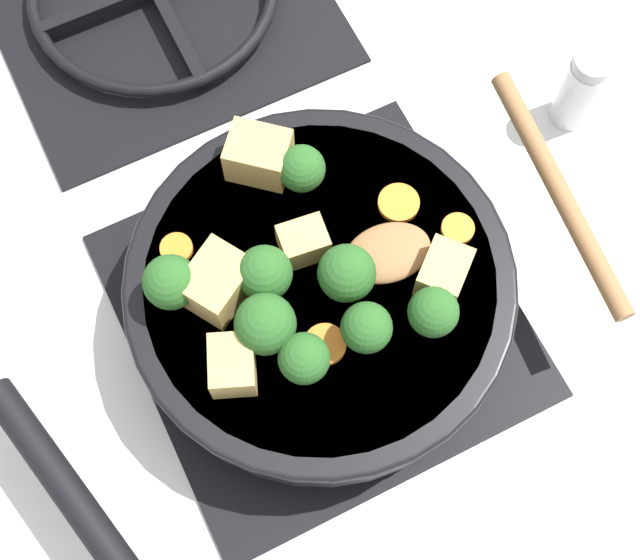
% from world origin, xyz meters
% --- Properties ---
extents(ground_plane, '(2.40, 2.40, 0.00)m').
position_xyz_m(ground_plane, '(0.00, 0.00, 0.00)').
color(ground_plane, silver).
extents(front_burner_grate, '(0.31, 0.31, 0.03)m').
position_xyz_m(front_burner_grate, '(0.00, 0.00, 0.01)').
color(front_burner_grate, black).
rests_on(front_burner_grate, ground_plane).
extents(skillet_pan, '(0.41, 0.30, 0.06)m').
position_xyz_m(skillet_pan, '(-0.00, -0.00, 0.06)').
color(skillet_pan, black).
rests_on(skillet_pan, front_burner_grate).
extents(wooden_spoon, '(0.20, 0.22, 0.02)m').
position_xyz_m(wooden_spoon, '(0.13, -0.01, 0.09)').
color(wooden_spoon, olive).
rests_on(wooden_spoon, skillet_pan).
extents(tofu_cube_center_large, '(0.05, 0.05, 0.03)m').
position_xyz_m(tofu_cube_center_large, '(-0.09, -0.04, 0.10)').
color(tofu_cube_center_large, tan).
rests_on(tofu_cube_center_large, skillet_pan).
extents(tofu_cube_near_handle, '(0.06, 0.06, 0.04)m').
position_xyz_m(tofu_cube_near_handle, '(-0.07, 0.02, 0.11)').
color(tofu_cube_near_handle, tan).
rests_on(tofu_cube_near_handle, skillet_pan).
extents(tofu_cube_east_chunk, '(0.06, 0.06, 0.04)m').
position_xyz_m(tofu_cube_east_chunk, '(-0.00, 0.11, 0.10)').
color(tofu_cube_east_chunk, tan).
rests_on(tofu_cube_east_chunk, skillet_pan).
extents(tofu_cube_west_chunk, '(0.05, 0.05, 0.03)m').
position_xyz_m(tofu_cube_west_chunk, '(0.08, -0.04, 0.10)').
color(tofu_cube_west_chunk, tan).
rests_on(tofu_cube_west_chunk, skillet_pan).
extents(tofu_cube_back_piece, '(0.04, 0.03, 0.03)m').
position_xyz_m(tofu_cube_back_piece, '(0.00, 0.03, 0.10)').
color(tofu_cube_back_piece, tan).
rests_on(tofu_cube_back_piece, skillet_pan).
extents(broccoli_floret_near_spoon, '(0.04, 0.04, 0.05)m').
position_xyz_m(broccoli_floret_near_spoon, '(0.02, -0.01, 0.11)').
color(broccoli_floret_near_spoon, '#709956').
rests_on(broccoli_floret_near_spoon, skillet_pan).
extents(broccoli_floret_center_top, '(0.04, 0.04, 0.05)m').
position_xyz_m(broccoli_floret_center_top, '(-0.10, 0.04, 0.11)').
color(broccoli_floret_center_top, '#709956').
rests_on(broccoli_floret_center_top, skillet_pan).
extents(broccoli_floret_east_rim, '(0.04, 0.04, 0.05)m').
position_xyz_m(broccoli_floret_east_rim, '(0.01, -0.06, 0.11)').
color(broccoli_floret_east_rim, '#709956').
rests_on(broccoli_floret_east_rim, skillet_pan).
extents(broccoli_floret_west_rim, '(0.04, 0.04, 0.04)m').
position_xyz_m(broccoli_floret_west_rim, '(0.02, 0.08, 0.11)').
color(broccoli_floret_west_rim, '#709956').
rests_on(broccoli_floret_west_rim, skillet_pan).
extents(broccoli_floret_north_edge, '(0.04, 0.04, 0.05)m').
position_xyz_m(broccoli_floret_north_edge, '(-0.04, 0.01, 0.11)').
color(broccoli_floret_north_edge, '#709956').
rests_on(broccoli_floret_north_edge, skillet_pan).
extents(broccoli_floret_south_cluster, '(0.04, 0.04, 0.04)m').
position_xyz_m(broccoli_floret_south_cluster, '(0.06, -0.07, 0.11)').
color(broccoli_floret_south_cluster, '#709956').
rests_on(broccoli_floret_south_cluster, skillet_pan).
extents(broccoli_floret_mid_floret, '(0.05, 0.05, 0.05)m').
position_xyz_m(broccoli_floret_mid_floret, '(-0.05, -0.02, 0.11)').
color(broccoli_floret_mid_floret, '#709956').
rests_on(broccoli_floret_mid_floret, skillet_pan).
extents(broccoli_floret_small_inner, '(0.04, 0.04, 0.04)m').
position_xyz_m(broccoli_floret_small_inner, '(-0.04, -0.06, 0.11)').
color(broccoli_floret_small_inner, '#709956').
rests_on(broccoli_floret_small_inner, skillet_pan).
extents(carrot_slice_orange_thin, '(0.03, 0.03, 0.01)m').
position_xyz_m(carrot_slice_orange_thin, '(-0.02, -0.05, 0.09)').
color(carrot_slice_orange_thin, orange).
rests_on(carrot_slice_orange_thin, skillet_pan).
extents(carrot_slice_near_center, '(0.03, 0.03, 0.01)m').
position_xyz_m(carrot_slice_near_center, '(0.11, -0.01, 0.09)').
color(carrot_slice_near_center, orange).
rests_on(carrot_slice_near_center, skillet_pan).
extents(carrot_slice_edge_slice, '(0.03, 0.03, 0.01)m').
position_xyz_m(carrot_slice_edge_slice, '(0.08, 0.03, 0.09)').
color(carrot_slice_edge_slice, orange).
rests_on(carrot_slice_edge_slice, skillet_pan).
extents(carrot_slice_under_broccoli, '(0.03, 0.03, 0.01)m').
position_xyz_m(carrot_slice_under_broccoli, '(-0.09, 0.07, 0.09)').
color(carrot_slice_under_broccoli, orange).
rests_on(carrot_slice_under_broccoli, skillet_pan).
extents(salt_shaker, '(0.04, 0.04, 0.09)m').
position_xyz_m(salt_shaker, '(0.29, 0.07, 0.04)').
color(salt_shaker, white).
rests_on(salt_shaker, ground_plane).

